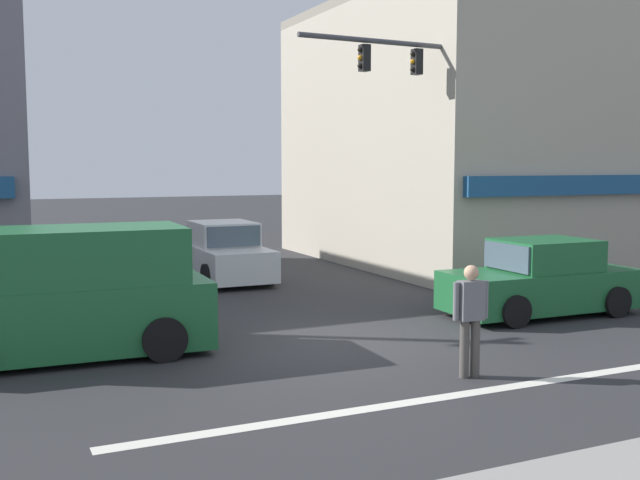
{
  "coord_description": "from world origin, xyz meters",
  "views": [
    {
      "loc": [
        -5.52,
        -11.73,
        3.13
      ],
      "look_at": [
        0.79,
        2.0,
        1.6
      ],
      "focal_mm": 42.0,
      "sensor_mm": 36.0,
      "label": 1
    }
  ],
  "objects_px": {
    "traffic_light_mast": "(440,121)",
    "sedan_approaching_near": "(541,281)",
    "street_tree": "(461,152)",
    "van_parked_curbside": "(71,296)",
    "sedan_crossing_leftbound": "(224,254)",
    "pedestrian_mid_crossing": "(470,314)"
  },
  "relations": [
    {
      "from": "van_parked_curbside",
      "to": "pedestrian_mid_crossing",
      "type": "xyz_separation_m",
      "value": [
        5.19,
        -3.7,
        -0.06
      ]
    },
    {
      "from": "van_parked_curbside",
      "to": "pedestrian_mid_crossing",
      "type": "height_order",
      "value": "van_parked_curbside"
    },
    {
      "from": "street_tree",
      "to": "sedan_crossing_leftbound",
      "type": "xyz_separation_m",
      "value": [
        -6.87,
        1.17,
        -2.79
      ]
    },
    {
      "from": "sedan_approaching_near",
      "to": "sedan_crossing_leftbound",
      "type": "relative_size",
      "value": 1.01
    },
    {
      "from": "street_tree",
      "to": "van_parked_curbside",
      "type": "distance_m",
      "value": 13.14
    },
    {
      "from": "sedan_approaching_near",
      "to": "pedestrian_mid_crossing",
      "type": "relative_size",
      "value": 2.48
    },
    {
      "from": "sedan_approaching_near",
      "to": "van_parked_curbside",
      "type": "bearing_deg",
      "value": 176.93
    },
    {
      "from": "traffic_light_mast",
      "to": "street_tree",
      "type": "bearing_deg",
      "value": 46.79
    },
    {
      "from": "street_tree",
      "to": "pedestrian_mid_crossing",
      "type": "height_order",
      "value": "street_tree"
    },
    {
      "from": "sedan_approaching_near",
      "to": "pedestrian_mid_crossing",
      "type": "xyz_separation_m",
      "value": [
        -4.11,
        -3.2,
        0.24
      ]
    },
    {
      "from": "street_tree",
      "to": "sedan_approaching_near",
      "type": "height_order",
      "value": "street_tree"
    },
    {
      "from": "traffic_light_mast",
      "to": "sedan_approaching_near",
      "type": "height_order",
      "value": "traffic_light_mast"
    },
    {
      "from": "sedan_crossing_leftbound",
      "to": "street_tree",
      "type": "bearing_deg",
      "value": -9.64
    },
    {
      "from": "sedan_approaching_near",
      "to": "street_tree",
      "type": "bearing_deg",
      "value": 69.55
    },
    {
      "from": "street_tree",
      "to": "sedan_approaching_near",
      "type": "relative_size",
      "value": 1.19
    },
    {
      "from": "traffic_light_mast",
      "to": "sedan_approaching_near",
      "type": "bearing_deg",
      "value": -85.14
    },
    {
      "from": "sedan_crossing_leftbound",
      "to": "pedestrian_mid_crossing",
      "type": "xyz_separation_m",
      "value": [
        0.46,
        -10.52,
        0.24
      ]
    },
    {
      "from": "traffic_light_mast",
      "to": "pedestrian_mid_crossing",
      "type": "relative_size",
      "value": 3.71
    },
    {
      "from": "van_parked_curbside",
      "to": "sedan_crossing_leftbound",
      "type": "relative_size",
      "value": 1.13
    },
    {
      "from": "traffic_light_mast",
      "to": "van_parked_curbside",
      "type": "height_order",
      "value": "traffic_light_mast"
    },
    {
      "from": "traffic_light_mast",
      "to": "sedan_crossing_leftbound",
      "type": "distance_m",
      "value": 6.76
    },
    {
      "from": "van_parked_curbside",
      "to": "sedan_crossing_leftbound",
      "type": "height_order",
      "value": "van_parked_curbside"
    }
  ]
}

